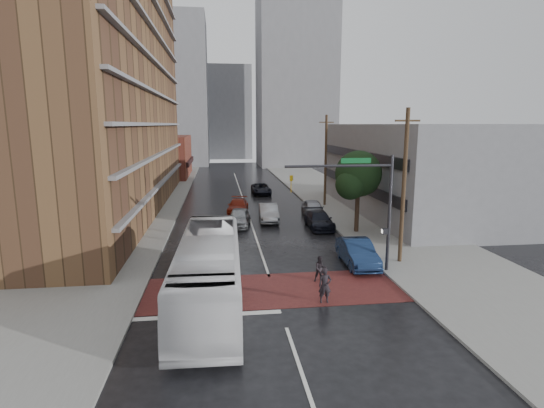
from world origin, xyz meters
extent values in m
plane|color=black|center=(0.00, 0.00, 0.00)|extent=(160.00, 160.00, 0.00)
cube|color=maroon|center=(0.00, 0.50, 0.01)|extent=(14.00, 5.00, 0.02)
cube|color=gray|center=(-11.50, 25.00, 0.07)|extent=(9.00, 90.00, 0.15)
cube|color=gray|center=(11.50, 25.00, 0.07)|extent=(9.00, 90.00, 0.15)
cube|color=brown|center=(-14.00, 24.00, 14.00)|extent=(10.00, 44.00, 28.00)
cube|color=brown|center=(-12.00, 54.00, 3.50)|extent=(8.00, 16.00, 7.00)
cube|color=gray|center=(16.50, 20.00, 4.50)|extent=(11.00, 26.00, 9.00)
cube|color=gray|center=(-14.00, 78.00, 16.00)|extent=(18.00, 16.00, 32.00)
cube|color=gray|center=(14.00, 72.00, 18.00)|extent=(16.00, 14.00, 36.00)
cube|color=gray|center=(0.00, 95.00, 12.00)|extent=(12.00, 10.00, 24.00)
cylinder|color=#332319|center=(8.50, 12.00, 2.00)|extent=(0.36, 0.36, 4.00)
sphere|color=black|center=(8.50, 12.00, 5.00)|extent=(3.80, 3.80, 3.80)
sphere|color=black|center=(7.60, 11.20, 4.20)|extent=(2.40, 2.40, 2.40)
sphere|color=black|center=(9.30, 12.80, 4.40)|extent=(2.60, 2.60, 2.60)
cylinder|color=#2D2D33|center=(7.30, 2.50, 3.60)|extent=(0.20, 0.20, 7.20)
cylinder|color=#2D2D33|center=(4.10, 2.50, 6.60)|extent=(6.40, 0.16, 0.16)
imported|color=gold|center=(1.30, 2.50, 5.60)|extent=(0.20, 0.16, 1.00)
cube|color=#0C5926|center=(5.10, 2.50, 6.90)|extent=(1.80, 0.05, 0.30)
cube|color=#2D2D33|center=(7.05, 2.50, 2.60)|extent=(0.30, 0.30, 0.35)
cylinder|color=#473321|center=(8.80, 4.00, 5.00)|extent=(0.26, 0.26, 10.00)
cube|color=#473321|center=(8.80, 4.00, 9.20)|extent=(1.60, 0.12, 0.12)
cylinder|color=#473321|center=(8.80, 24.00, 5.00)|extent=(0.26, 0.26, 10.00)
cube|color=#473321|center=(8.80, 24.00, 9.20)|extent=(1.60, 0.12, 0.12)
imported|color=silver|center=(-3.45, -1.00, 1.77)|extent=(3.32, 12.81, 3.55)
imported|color=black|center=(2.37, -1.50, 0.92)|extent=(0.68, 0.45, 1.83)
imported|color=black|center=(2.86, 1.45, 0.76)|extent=(0.76, 0.61, 1.52)
imported|color=#979B9E|center=(-1.17, 15.63, 0.79)|extent=(2.53, 4.88, 1.59)
imported|color=#95989C|center=(1.71, 17.31, 0.80)|extent=(1.90, 4.91, 1.59)
imported|color=maroon|center=(-0.98, 21.45, 0.71)|extent=(2.56, 5.10, 1.42)
imported|color=black|center=(2.57, 33.05, 0.71)|extent=(2.39, 5.12, 1.42)
imported|color=#15274A|center=(5.91, 4.00, 0.83)|extent=(1.93, 5.08, 1.65)
imported|color=black|center=(5.80, 14.12, 0.72)|extent=(2.08, 5.00, 1.45)
imported|color=#96979D|center=(6.30, 18.74, 0.81)|extent=(2.14, 4.86, 1.63)
camera|label=1|loc=(-2.85, -21.39, 8.97)|focal=28.00mm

